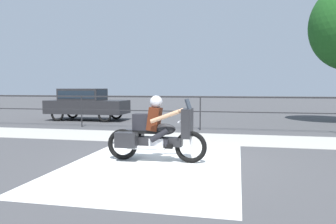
{
  "coord_description": "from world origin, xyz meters",
  "views": [
    {
      "loc": [
        1.48,
        -7.33,
        1.68
      ],
      "look_at": [
        -0.44,
        1.52,
        1.01
      ],
      "focal_mm": 35.0,
      "sensor_mm": 36.0,
      "label": 1
    }
  ],
  "objects": [
    {
      "name": "ground_plane",
      "position": [
        0.0,
        0.0,
        0.0
      ],
      "size": [
        120.0,
        120.0,
        0.0
      ],
      "primitive_type": "plane",
      "color": "#424244"
    },
    {
      "name": "motorcycle",
      "position": [
        -0.36,
        -0.17,
        0.67
      ],
      "size": [
        2.33,
        0.76,
        1.51
      ],
      "rotation": [
        0.0,
        0.0,
        -0.06
      ],
      "color": "black",
      "rests_on": "ground"
    },
    {
      "name": "parked_car",
      "position": [
        -6.25,
        8.29,
        0.93
      ],
      "size": [
        4.11,
        1.67,
        1.64
      ],
      "rotation": [
        0.0,
        0.0,
        -0.03
      ],
      "color": "#232326",
      "rests_on": "ground"
    },
    {
      "name": "fence_railing",
      "position": [
        -0.0,
        5.55,
        1.06
      ],
      "size": [
        36.0,
        0.05,
        1.35
      ],
      "color": "#232326",
      "rests_on": "ground"
    },
    {
      "name": "sidewalk_band",
      "position": [
        0.0,
        3.4,
        0.01
      ],
      "size": [
        44.0,
        2.4,
        0.01
      ],
      "primitive_type": "cube",
      "color": "#A8A59E",
      "rests_on": "ground"
    },
    {
      "name": "crosswalk_band",
      "position": [
        -0.31,
        -0.2,
        0.0
      ],
      "size": [
        3.71,
        6.0,
        0.01
      ],
      "primitive_type": "cube",
      "color": "silver",
      "rests_on": "ground"
    }
  ]
}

